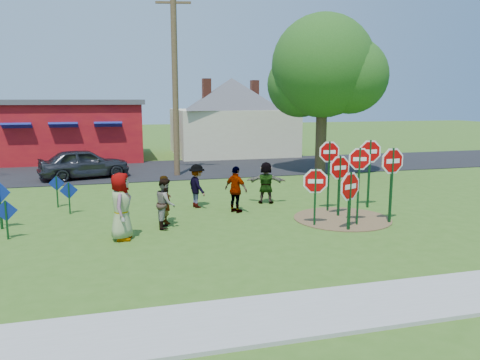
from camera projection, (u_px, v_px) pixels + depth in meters
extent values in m
plane|color=#38601B|center=(203.00, 221.00, 15.33)|extent=(120.00, 120.00, 0.00)
cube|color=#9E9E99|center=(277.00, 317.00, 8.48)|extent=(22.00, 1.80, 0.08)
cube|color=black|center=(165.00, 170.00, 26.27)|extent=(120.00, 7.50, 0.04)
cylinder|color=brown|center=(342.00, 218.00, 15.54)|extent=(3.20, 3.20, 0.03)
cube|color=maroon|center=(70.00, 132.00, 30.73)|extent=(9.00, 7.00, 3.60)
cube|color=#4C4C51|center=(68.00, 102.00, 30.40)|extent=(9.40, 7.40, 0.30)
cube|color=navy|center=(17.00, 126.00, 26.56)|extent=(1.60, 0.78, 0.45)
cube|color=navy|center=(64.00, 126.00, 27.20)|extent=(1.60, 0.78, 0.45)
cube|color=navy|center=(108.00, 125.00, 27.85)|extent=(1.60, 0.78, 0.45)
cube|color=beige|center=(232.00, 132.00, 33.59)|extent=(8.00, 7.00, 3.20)
pyramid|color=#4C4C51|center=(232.00, 78.00, 32.94)|extent=(9.40, 9.40, 2.20)
cube|color=brown|center=(207.00, 89.00, 31.61)|extent=(0.55, 0.55, 1.40)
cube|color=brown|center=(255.00, 90.00, 34.54)|extent=(0.55, 0.55, 1.40)
cube|color=#103B1A|center=(315.00, 198.00, 14.55)|extent=(0.07, 0.08, 1.81)
cylinder|color=white|center=(315.00, 181.00, 14.47)|extent=(1.01, 0.31, 1.05)
cylinder|color=#AF0304|center=(315.00, 181.00, 14.47)|extent=(0.88, 0.27, 0.91)
cube|color=white|center=(315.00, 181.00, 14.47)|extent=(0.45, 0.14, 0.13)
cube|color=#103B1A|center=(329.00, 177.00, 16.38)|extent=(0.06, 0.07, 2.49)
cylinder|color=white|center=(329.00, 152.00, 16.23)|extent=(1.01, 0.12, 1.01)
cylinder|color=#AF0304|center=(329.00, 152.00, 16.23)|extent=(0.87, 0.11, 0.87)
cube|color=white|center=(329.00, 152.00, 16.23)|extent=(0.44, 0.05, 0.13)
cylinder|color=gold|center=(329.00, 152.00, 16.23)|extent=(1.00, 0.11, 1.01)
cube|color=#103B1A|center=(358.00, 187.00, 14.55)|extent=(0.06, 0.07, 2.46)
cylinder|color=white|center=(360.00, 159.00, 14.40)|extent=(0.93, 0.22, 0.95)
cylinder|color=#AF0304|center=(360.00, 159.00, 14.40)|extent=(0.80, 0.19, 0.82)
cube|color=white|center=(360.00, 159.00, 14.40)|extent=(0.41, 0.10, 0.12)
cube|color=#103B1A|center=(369.00, 174.00, 16.99)|extent=(0.07, 0.08, 2.48)
cylinder|color=white|center=(370.00, 151.00, 16.85)|extent=(1.12, 0.17, 1.13)
cylinder|color=#AF0304|center=(370.00, 151.00, 16.85)|extent=(0.97, 0.15, 0.97)
cube|color=white|center=(370.00, 151.00, 16.85)|extent=(0.49, 0.07, 0.14)
cylinder|color=gold|center=(370.00, 151.00, 16.85)|extent=(1.12, 0.16, 1.13)
cube|color=#103B1A|center=(349.00, 202.00, 14.04)|extent=(0.09, 0.10, 1.79)
cylinder|color=white|center=(350.00, 186.00, 13.96)|extent=(1.08, 0.51, 1.18)
cylinder|color=#AF0304|center=(350.00, 186.00, 13.96)|extent=(0.94, 0.45, 1.02)
cube|color=white|center=(350.00, 186.00, 13.96)|extent=(0.48, 0.22, 0.15)
cube|color=#103B1A|center=(391.00, 186.00, 14.83)|extent=(0.07, 0.08, 2.42)
cylinder|color=white|center=(393.00, 161.00, 14.69)|extent=(1.12, 0.14, 1.13)
cylinder|color=#AF0304|center=(393.00, 161.00, 14.69)|extent=(0.97, 0.13, 0.97)
cube|color=white|center=(393.00, 161.00, 14.69)|extent=(0.49, 0.06, 0.14)
cylinder|color=gold|center=(393.00, 161.00, 14.69)|extent=(1.12, 0.14, 1.13)
cube|color=#103B1A|center=(339.00, 186.00, 15.72)|extent=(0.07, 0.08, 2.07)
cylinder|color=white|center=(340.00, 168.00, 15.61)|extent=(1.07, 0.21, 1.09)
cylinder|color=#AF0304|center=(340.00, 168.00, 15.61)|extent=(0.93, 0.18, 0.94)
cube|color=white|center=(340.00, 168.00, 15.61)|extent=(0.47, 0.09, 0.14)
cube|color=#103B1A|center=(7.00, 220.00, 13.19)|extent=(0.05, 0.06, 1.12)
cube|color=navy|center=(6.00, 211.00, 13.15)|extent=(0.62, 0.07, 0.62)
cube|color=#103B1A|center=(0.00, 205.00, 14.22)|extent=(0.07, 0.08, 1.48)
cube|color=#103B1A|center=(69.00, 198.00, 16.10)|extent=(0.05, 0.06, 1.12)
cube|color=navy|center=(69.00, 190.00, 16.06)|extent=(0.60, 0.07, 0.60)
cube|color=#103B1A|center=(57.00, 192.00, 17.09)|extent=(0.05, 0.06, 1.17)
cube|color=navy|center=(56.00, 183.00, 17.04)|extent=(0.56, 0.07, 0.56)
imported|color=#3F588B|center=(121.00, 206.00, 13.11)|extent=(0.76, 1.03, 1.92)
imported|color=#217070|center=(165.00, 200.00, 14.89)|extent=(0.48, 0.63, 1.55)
imported|color=brown|center=(166.00, 203.00, 14.36)|extent=(0.70, 0.84, 1.55)
imported|color=#36363B|center=(197.00, 186.00, 17.07)|extent=(0.84, 1.15, 1.60)
imported|color=#4C2D50|center=(236.00, 190.00, 16.29)|extent=(0.88, 1.01, 1.64)
imported|color=#1D5A31|center=(266.00, 183.00, 17.76)|extent=(1.55, 0.96, 1.60)
imported|color=#2F2F34|center=(84.00, 163.00, 23.25)|extent=(4.61, 2.73, 1.47)
cylinder|color=#4C3823|center=(175.00, 80.00, 23.45)|extent=(0.30, 0.30, 9.78)
cube|color=#4C3823|center=(173.00, 3.00, 22.82)|extent=(1.72, 0.48, 0.11)
cylinder|color=#382819|center=(321.00, 131.00, 24.63)|extent=(0.57, 0.57, 4.49)
sphere|color=#194612|center=(323.00, 66.00, 24.05)|extent=(5.31, 5.31, 5.31)
sphere|color=#194612|center=(350.00, 76.00, 23.87)|extent=(3.88, 3.88, 3.88)
sphere|color=#194612|center=(300.00, 84.00, 24.75)|extent=(3.47, 3.47, 3.47)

